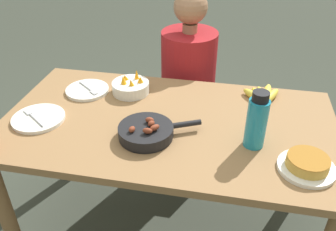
{
  "coord_description": "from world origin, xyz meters",
  "views": [
    {
      "loc": [
        0.26,
        -1.29,
        1.62
      ],
      "look_at": [
        0.0,
        0.0,
        0.76
      ],
      "focal_mm": 38.0,
      "sensor_mm": 36.0,
      "label": 1
    }
  ],
  "objects_px": {
    "skillet": "(147,132)",
    "banana_bunch": "(263,95)",
    "empty_plate_far_left": "(38,118)",
    "empty_plate_near_front": "(87,90)",
    "fruit_bowl_mango": "(131,87)",
    "water_bottle": "(257,121)",
    "person_figure": "(187,99)",
    "frittata_plate_center": "(307,164)"
  },
  "relations": [
    {
      "from": "skillet",
      "to": "person_figure",
      "type": "height_order",
      "value": "person_figure"
    },
    {
      "from": "empty_plate_far_left",
      "to": "fruit_bowl_mango",
      "type": "xyz_separation_m",
      "value": [
        0.34,
        0.32,
        0.02
      ]
    },
    {
      "from": "empty_plate_near_front",
      "to": "water_bottle",
      "type": "relative_size",
      "value": 0.89
    },
    {
      "from": "skillet",
      "to": "water_bottle",
      "type": "height_order",
      "value": "water_bottle"
    },
    {
      "from": "banana_bunch",
      "to": "empty_plate_near_front",
      "type": "height_order",
      "value": "banana_bunch"
    },
    {
      "from": "skillet",
      "to": "frittata_plate_center",
      "type": "distance_m",
      "value": 0.63
    },
    {
      "from": "empty_plate_near_front",
      "to": "skillet",
      "type": "bearing_deg",
      "value": -38.99
    },
    {
      "from": "banana_bunch",
      "to": "person_figure",
      "type": "relative_size",
      "value": 0.18
    },
    {
      "from": "frittata_plate_center",
      "to": "person_figure",
      "type": "bearing_deg",
      "value": 123.82
    },
    {
      "from": "frittata_plate_center",
      "to": "person_figure",
      "type": "height_order",
      "value": "person_figure"
    },
    {
      "from": "banana_bunch",
      "to": "person_figure",
      "type": "height_order",
      "value": "person_figure"
    },
    {
      "from": "empty_plate_far_left",
      "to": "water_bottle",
      "type": "height_order",
      "value": "water_bottle"
    },
    {
      "from": "person_figure",
      "to": "frittata_plate_center",
      "type": "bearing_deg",
      "value": -56.18
    },
    {
      "from": "water_bottle",
      "to": "person_figure",
      "type": "distance_m",
      "value": 0.9
    },
    {
      "from": "skillet",
      "to": "water_bottle",
      "type": "xyz_separation_m",
      "value": [
        0.43,
        0.03,
        0.09
      ]
    },
    {
      "from": "skillet",
      "to": "person_figure",
      "type": "bearing_deg",
      "value": 60.34
    },
    {
      "from": "banana_bunch",
      "to": "fruit_bowl_mango",
      "type": "xyz_separation_m",
      "value": [
        -0.65,
        -0.06,
        0.01
      ]
    },
    {
      "from": "skillet",
      "to": "empty_plate_far_left",
      "type": "distance_m",
      "value": 0.51
    },
    {
      "from": "fruit_bowl_mango",
      "to": "water_bottle",
      "type": "bearing_deg",
      "value": -27.71
    },
    {
      "from": "banana_bunch",
      "to": "skillet",
      "type": "height_order",
      "value": "skillet"
    },
    {
      "from": "skillet",
      "to": "water_bottle",
      "type": "relative_size",
      "value": 1.38
    },
    {
      "from": "skillet",
      "to": "empty_plate_near_front",
      "type": "height_order",
      "value": "skillet"
    },
    {
      "from": "person_figure",
      "to": "empty_plate_far_left",
      "type": "bearing_deg",
      "value": -127.72
    },
    {
      "from": "skillet",
      "to": "banana_bunch",
      "type": "bearing_deg",
      "value": 15.71
    },
    {
      "from": "skillet",
      "to": "frittata_plate_center",
      "type": "relative_size",
      "value": 1.59
    },
    {
      "from": "banana_bunch",
      "to": "frittata_plate_center",
      "type": "relative_size",
      "value": 0.98
    },
    {
      "from": "fruit_bowl_mango",
      "to": "banana_bunch",
      "type": "bearing_deg",
      "value": 5.59
    },
    {
      "from": "banana_bunch",
      "to": "empty_plate_far_left",
      "type": "bearing_deg",
      "value": -158.69
    },
    {
      "from": "frittata_plate_center",
      "to": "fruit_bowl_mango",
      "type": "xyz_separation_m",
      "value": [
        -0.8,
        0.43,
        0.01
      ]
    },
    {
      "from": "skillet",
      "to": "empty_plate_far_left",
      "type": "xyz_separation_m",
      "value": [
        -0.51,
        0.03,
        -0.02
      ]
    },
    {
      "from": "empty_plate_far_left",
      "to": "person_figure",
      "type": "relative_size",
      "value": 0.2
    },
    {
      "from": "empty_plate_far_left",
      "to": "fruit_bowl_mango",
      "type": "bearing_deg",
      "value": 43.72
    },
    {
      "from": "water_bottle",
      "to": "empty_plate_far_left",
      "type": "bearing_deg",
      "value": -179.77
    },
    {
      "from": "water_bottle",
      "to": "person_figure",
      "type": "height_order",
      "value": "person_figure"
    },
    {
      "from": "skillet",
      "to": "water_bottle",
      "type": "distance_m",
      "value": 0.44
    },
    {
      "from": "empty_plate_far_left",
      "to": "empty_plate_near_front",
      "type": "bearing_deg",
      "value": 68.04
    },
    {
      "from": "fruit_bowl_mango",
      "to": "empty_plate_near_front",
      "type": "bearing_deg",
      "value": -171.15
    },
    {
      "from": "skillet",
      "to": "person_figure",
      "type": "distance_m",
      "value": 0.82
    },
    {
      "from": "banana_bunch",
      "to": "empty_plate_near_front",
      "type": "distance_m",
      "value": 0.88
    },
    {
      "from": "skillet",
      "to": "person_figure",
      "type": "relative_size",
      "value": 0.29
    },
    {
      "from": "fruit_bowl_mango",
      "to": "empty_plate_far_left",
      "type": "bearing_deg",
      "value": -136.28
    },
    {
      "from": "empty_plate_near_front",
      "to": "person_figure",
      "type": "height_order",
      "value": "person_figure"
    }
  ]
}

